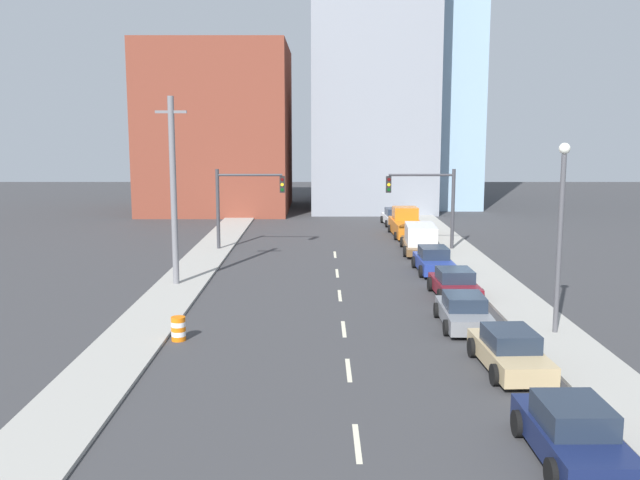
% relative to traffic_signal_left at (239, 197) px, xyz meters
% --- Properties ---
extents(sidewalk_left, '(2.67, 91.27, 0.13)m').
position_rel_traffic_signal_left_xyz_m(sidewalk_left, '(-1.89, 7.55, -3.56)').
color(sidewalk_left, '#9E9B93').
rests_on(sidewalk_left, ground).
extents(sidewalk_right, '(2.67, 91.27, 0.13)m').
position_rel_traffic_signal_left_xyz_m(sidewalk_right, '(14.78, 7.55, -3.56)').
color(sidewalk_right, '#9E9B93').
rests_on(sidewalk_right, ground).
extents(lane_stripe_at_8m, '(0.16, 2.40, 0.01)m').
position_rel_traffic_signal_left_xyz_m(lane_stripe_at_8m, '(6.45, -30.00, -3.62)').
color(lane_stripe_at_8m, beige).
rests_on(lane_stripe_at_8m, ground).
extents(lane_stripe_at_14m, '(0.16, 2.40, 0.01)m').
position_rel_traffic_signal_left_xyz_m(lane_stripe_at_14m, '(6.45, -24.26, -3.62)').
color(lane_stripe_at_14m, beige).
rests_on(lane_stripe_at_14m, ground).
extents(lane_stripe_at_19m, '(0.16, 2.40, 0.01)m').
position_rel_traffic_signal_left_xyz_m(lane_stripe_at_19m, '(6.45, -19.22, -3.62)').
color(lane_stripe_at_19m, beige).
rests_on(lane_stripe_at_19m, ground).
extents(lane_stripe_at_25m, '(0.16, 2.40, 0.01)m').
position_rel_traffic_signal_left_xyz_m(lane_stripe_at_25m, '(6.45, -13.26, -3.62)').
color(lane_stripe_at_25m, beige).
rests_on(lane_stripe_at_25m, ground).
extents(lane_stripe_at_30m, '(0.16, 2.40, 0.01)m').
position_rel_traffic_signal_left_xyz_m(lane_stripe_at_30m, '(6.45, -7.76, -3.62)').
color(lane_stripe_at_30m, beige).
rests_on(lane_stripe_at_30m, ground).
extents(lane_stripe_at_36m, '(0.16, 2.40, 0.01)m').
position_rel_traffic_signal_left_xyz_m(lane_stripe_at_36m, '(6.45, -1.70, -3.62)').
color(lane_stripe_at_36m, beige).
rests_on(lane_stripe_at_36m, ground).
extents(building_brick_left, '(14.00, 16.00, 16.27)m').
position_rel_traffic_signal_left_xyz_m(building_brick_left, '(-4.68, 24.64, 4.51)').
color(building_brick_left, brown).
rests_on(building_brick_left, ground).
extents(building_office_center, '(12.00, 20.00, 30.98)m').
position_rel_traffic_signal_left_xyz_m(building_office_center, '(10.65, 28.64, 11.87)').
color(building_office_center, gray).
rests_on(building_office_center, ground).
extents(building_glass_right, '(13.00, 20.00, 32.33)m').
position_rel_traffic_signal_left_xyz_m(building_glass_right, '(15.24, 32.64, 12.54)').
color(building_glass_right, '#8CADC6').
rests_on(building_glass_right, ground).
extents(traffic_signal_left, '(4.65, 0.35, 5.51)m').
position_rel_traffic_signal_left_xyz_m(traffic_signal_left, '(0.00, 0.00, 0.00)').
color(traffic_signal_left, '#38383D').
rests_on(traffic_signal_left, ground).
extents(traffic_signal_right, '(4.65, 0.35, 5.51)m').
position_rel_traffic_signal_left_xyz_m(traffic_signal_right, '(13.01, 0.00, 0.00)').
color(traffic_signal_right, '#38383D').
rests_on(traffic_signal_right, ground).
extents(utility_pole_left_mid, '(1.60, 0.32, 9.84)m').
position_rel_traffic_signal_left_xyz_m(utility_pole_left_mid, '(-2.11, -11.06, 1.42)').
color(utility_pole_left_mid, slate).
rests_on(utility_pole_left_mid, ground).
extents(traffic_barrel, '(0.56, 0.56, 0.95)m').
position_rel_traffic_signal_left_xyz_m(traffic_barrel, '(-0.07, -20.82, -3.15)').
color(traffic_barrel, orange).
rests_on(traffic_barrel, ground).
extents(street_lamp, '(0.44, 0.44, 7.67)m').
position_rel_traffic_signal_left_xyz_m(street_lamp, '(14.91, -20.08, 0.86)').
color(street_lamp, '#4C4C51').
rests_on(street_lamp, ground).
extents(sedan_navy, '(2.15, 4.54, 1.52)m').
position_rel_traffic_signal_left_xyz_m(sedan_navy, '(11.76, -30.97, -2.92)').
color(sedan_navy, '#141E47').
rests_on(sedan_navy, ground).
extents(sedan_tan, '(2.22, 4.72, 1.44)m').
position_rel_traffic_signal_left_xyz_m(sedan_tan, '(11.97, -24.25, -2.96)').
color(sedan_tan, tan).
rests_on(sedan_tan, ground).
extents(sedan_gray, '(2.16, 4.53, 1.37)m').
position_rel_traffic_signal_left_xyz_m(sedan_gray, '(11.49, -18.80, -2.99)').
color(sedan_gray, slate).
rests_on(sedan_gray, ground).
extents(sedan_maroon, '(2.22, 4.36, 1.40)m').
position_rel_traffic_signal_left_xyz_m(sedan_maroon, '(12.08, -13.56, -2.97)').
color(sedan_maroon, maroon).
rests_on(sedan_maroon, ground).
extents(sedan_blue, '(2.09, 4.47, 1.50)m').
position_rel_traffic_signal_left_xyz_m(sedan_blue, '(11.98, -7.56, -2.93)').
color(sedan_blue, navy).
rests_on(sedan_blue, ground).
extents(box_truck_brown, '(2.70, 6.23, 1.88)m').
position_rel_traffic_signal_left_xyz_m(box_truck_brown, '(12.16, -0.85, -2.71)').
color(box_truck_brown, brown).
rests_on(box_truck_brown, ground).
extents(pickup_truck_orange, '(2.48, 6.34, 2.14)m').
position_rel_traffic_signal_left_xyz_m(pickup_truck_orange, '(12.13, 6.63, -2.76)').
color(pickup_truck_orange, orange).
rests_on(pickup_truck_orange, ground).
extents(sedan_white, '(2.30, 4.58, 1.43)m').
position_rel_traffic_signal_left_xyz_m(sedan_white, '(11.93, 12.81, -2.97)').
color(sedan_white, silver).
rests_on(sedan_white, ground).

